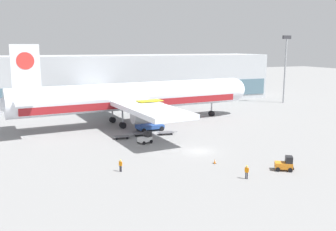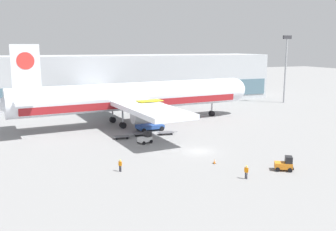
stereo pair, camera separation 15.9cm
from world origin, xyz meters
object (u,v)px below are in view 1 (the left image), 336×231
baggage_tug_foreground (285,164)px  baggage_dolly_lead (121,137)px  baggage_dolly_third (166,133)px  ground_crew_far (247,171)px  airplane_main (132,97)px  baggage_tug_mid (146,138)px  light_mast (285,64)px  scissor_lift_loader (150,119)px  traffic_cone_near (215,161)px  ground_crew_near (121,165)px  baggage_dolly_second (141,134)px

baggage_tug_foreground → baggage_dolly_lead: (-15.98, 25.54, -0.49)m
baggage_dolly_third → ground_crew_far: (0.52, -26.36, 0.66)m
airplane_main → baggage_dolly_lead: size_ratio=15.40×
baggage_tug_mid → ground_crew_far: size_ratio=1.56×
baggage_dolly_lead → light_mast: bearing=31.2°
scissor_lift_loader → traffic_cone_near: bearing=-91.6°
light_mast → traffic_cone_near: bearing=-137.2°
ground_crew_near → baggage_dolly_second: bearing=118.2°
scissor_lift_loader → baggage_dolly_second: bearing=-135.9°
scissor_lift_loader → baggage_tug_mid: scissor_lift_loader is taller
scissor_lift_loader → ground_crew_near: (-11.96, -22.26, -1.28)m
baggage_dolly_second → traffic_cone_near: traffic_cone_near is taller
light_mast → ground_crew_far: size_ratio=11.12×
airplane_main → light_mast: bearing=9.3°
airplane_main → ground_crew_near: size_ratio=34.68×
baggage_dolly_second → baggage_tug_mid: bearing=-91.6°
baggage_dolly_third → ground_crew_far: size_ratio=2.13×
baggage_tug_mid → airplane_main: bearing=60.6°
airplane_main → baggage_dolly_second: bearing=-103.7°
ground_crew_near → ground_crew_far: 16.61m
baggage_dolly_lead → ground_crew_far: ground_crew_far is taller
baggage_tug_foreground → ground_crew_near: (-20.83, 7.90, 0.10)m
baggage_dolly_second → ground_crew_far: 27.92m
baggage_tug_mid → baggage_dolly_second: size_ratio=0.74×
airplane_main → baggage_tug_foreground: size_ratio=20.62×
baggage_tug_mid → baggage_dolly_lead: baggage_tug_mid is taller
airplane_main → traffic_cone_near: (2.95, -31.29, -5.51)m
baggage_dolly_third → ground_crew_far: ground_crew_far is taller
airplane_main → ground_crew_far: size_ratio=32.77×
airplane_main → baggage_tug_foreground: airplane_main is taller
airplane_main → ground_crew_far: airplane_main is taller
scissor_lift_loader → baggage_dolly_second: size_ratio=1.60×
baggage_dolly_lead → traffic_cone_near: size_ratio=5.52×
ground_crew_far → traffic_cone_near: size_ratio=2.59×
baggage_tug_mid → ground_crew_far: 22.68m
baggage_tug_foreground → baggage_dolly_third: (-7.23, 25.51, -0.49)m
scissor_lift_loader → ground_crew_far: bearing=-91.1°
airplane_main → baggage_dolly_lead: 14.30m
airplane_main → baggage_dolly_lead: (-5.64, -11.96, -5.45)m
airplane_main → baggage_dolly_third: airplane_main is taller
baggage_tug_foreground → ground_crew_near: 22.28m
light_mast → baggage_tug_mid: 62.04m
light_mast → baggage_dolly_lead: light_mast is taller
airplane_main → baggage_dolly_third: size_ratio=15.40×
baggage_tug_mid → scissor_lift_loader: bearing=45.8°
airplane_main → baggage_dolly_lead: airplane_main is taller
scissor_lift_loader → baggage_tug_foreground: (8.88, -30.16, -1.38)m
baggage_dolly_lead → ground_crew_far: size_ratio=2.13×
traffic_cone_near → baggage_dolly_second: bearing=102.7°
scissor_lift_loader → baggage_dolly_lead: scissor_lift_loader is taller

